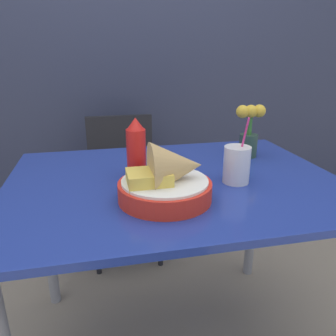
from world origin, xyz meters
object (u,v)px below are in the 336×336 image
at_px(chair_far_window, 123,173).
at_px(ketchup_bottle, 136,149).
at_px(flower_vase, 249,130).
at_px(food_basket, 169,180).
at_px(drink_cup, 237,166).

xyz_separation_m(chair_far_window, ketchup_bottle, (-0.00, -0.78, 0.38)).
relative_size(ketchup_bottle, flower_vase, 0.97).
height_order(chair_far_window, food_basket, food_basket).
bearing_deg(chair_far_window, food_basket, -86.05).
bearing_deg(drink_cup, ketchup_bottle, 159.04).
xyz_separation_m(chair_far_window, drink_cup, (0.33, -0.91, 0.33)).
relative_size(chair_far_window, flower_vase, 3.75).
distance_m(food_basket, drink_cup, 0.27).
distance_m(chair_far_window, ketchup_bottle, 0.87).
relative_size(ketchup_bottle, drink_cup, 0.93).
bearing_deg(drink_cup, chair_far_window, 109.90).
xyz_separation_m(food_basket, ketchup_bottle, (-0.07, 0.21, 0.04)).
height_order(chair_far_window, flower_vase, flower_vase).
distance_m(chair_far_window, flower_vase, 0.90).
distance_m(ketchup_bottle, drink_cup, 0.36).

